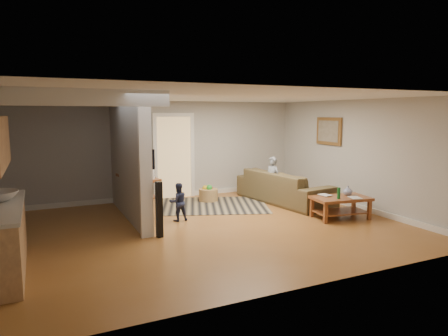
% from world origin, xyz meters
% --- Properties ---
extents(ground, '(7.50, 7.50, 0.00)m').
position_xyz_m(ground, '(0.00, 0.00, 0.00)').
color(ground, brown).
rests_on(ground, ground).
extents(room_shell, '(7.54, 6.02, 2.52)m').
position_xyz_m(room_shell, '(-1.07, 0.43, 1.46)').
color(room_shell, '#AEABA7').
rests_on(room_shell, ground).
extents(area_rug, '(3.03, 2.63, 0.01)m').
position_xyz_m(area_rug, '(0.85, 1.66, 0.01)').
color(area_rug, black).
rests_on(area_rug, ground).
extents(sofa, '(1.38, 2.77, 0.78)m').
position_xyz_m(sofa, '(2.60, 1.26, 0.00)').
color(sofa, '#463623').
rests_on(sofa, ground).
extents(coffee_table, '(1.25, 0.84, 0.69)m').
position_xyz_m(coffee_table, '(2.82, -0.54, 0.36)').
color(coffee_table, maroon).
rests_on(coffee_table, ground).
extents(tv_console, '(0.73, 1.39, 1.14)m').
position_xyz_m(tv_console, '(-0.93, 1.63, 0.76)').
color(tv_console, maroon).
rests_on(tv_console, ground).
extents(speaker_left, '(0.12, 0.12, 1.00)m').
position_xyz_m(speaker_left, '(-1.00, -0.20, 0.50)').
color(speaker_left, black).
rests_on(speaker_left, ground).
extents(speaker_right, '(0.10, 0.10, 0.92)m').
position_xyz_m(speaker_right, '(-1.00, 2.58, 0.46)').
color(speaker_right, black).
rests_on(speaker_right, ground).
extents(toy_basket, '(0.48, 0.48, 0.43)m').
position_xyz_m(toy_basket, '(0.93, 2.16, 0.18)').
color(toy_basket, '#9C6E43').
rests_on(toy_basket, ground).
extents(child, '(0.37, 0.47, 1.14)m').
position_xyz_m(child, '(2.28, 1.33, 0.00)').
color(child, gray).
rests_on(child, ground).
extents(toddler, '(0.39, 0.30, 0.79)m').
position_xyz_m(toddler, '(-0.35, 0.70, 0.00)').
color(toddler, '#1C213A').
rests_on(toddler, ground).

